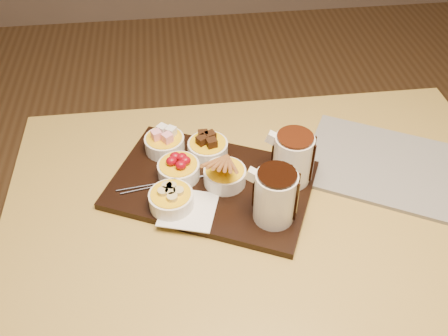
{
  "coord_description": "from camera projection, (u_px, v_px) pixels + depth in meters",
  "views": [
    {
      "loc": [
        -0.19,
        -0.78,
        1.6
      ],
      "look_at": [
        -0.09,
        0.06,
        0.81
      ],
      "focal_mm": 40.0,
      "sensor_mm": 36.0,
      "label": 1
    }
  ],
  "objects": [
    {
      "name": "bowl_strawberries",
      "position": [
        179.0,
        170.0,
        1.18
      ],
      "size": [
        0.1,
        0.1,
        0.04
      ],
      "primitive_type": "cylinder",
      "color": "white",
      "rests_on": "serving_board"
    },
    {
      "name": "fondue_skewers",
      "position": [
        171.0,
        181.0,
        1.18
      ],
      "size": [
        0.06,
        0.26,
        0.01
      ],
      "primitive_type": null,
      "rotation": [
        0.0,
        0.0,
        -1.45
      ],
      "color": "silver",
      "rests_on": "serving_board"
    },
    {
      "name": "pitcher_dark_chocolate",
      "position": [
        275.0,
        197.0,
        1.06
      ],
      "size": [
        0.12,
        0.12,
        0.12
      ],
      "primitive_type": "cylinder",
      "rotation": [
        0.0,
        0.0,
        -0.44
      ],
      "color": "silver",
      "rests_on": "serving_board"
    },
    {
      "name": "pitcher_milk_chocolate",
      "position": [
        293.0,
        159.0,
        1.15
      ],
      "size": [
        0.12,
        0.12,
        0.12
      ],
      "primitive_type": "cylinder",
      "rotation": [
        0.0,
        0.0,
        -0.44
      ],
      "color": "silver",
      "rests_on": "serving_board"
    },
    {
      "name": "napkin",
      "position": [
        188.0,
        209.0,
        1.11
      ],
      "size": [
        0.15,
        0.15,
        0.0
      ],
      "primitive_type": "cube",
      "rotation": [
        0.0,
        0.0,
        -0.3
      ],
      "color": "white",
      "rests_on": "serving_board"
    },
    {
      "name": "dining_table",
      "position": [
        263.0,
        229.0,
        1.23
      ],
      "size": [
        1.2,
        0.8,
        0.75
      ],
      "color": "#AB8E3F",
      "rests_on": "ground"
    },
    {
      "name": "serving_board",
      "position": [
        212.0,
        185.0,
        1.19
      ],
      "size": [
        0.54,
        0.47,
        0.02
      ],
      "primitive_type": "cube",
      "rotation": [
        0.0,
        0.0,
        -0.44
      ],
      "color": "black",
      "rests_on": "dining_table"
    },
    {
      "name": "newspaper",
      "position": [
        379.0,
        164.0,
        1.25
      ],
      "size": [
        0.45,
        0.42,
        0.01
      ],
      "primitive_type": "cube",
      "rotation": [
        0.0,
        0.0,
        -0.5
      ],
      "color": "beige",
      "rests_on": "dining_table"
    },
    {
      "name": "bowl_cake",
      "position": [
        208.0,
        149.0,
        1.24
      ],
      "size": [
        0.1,
        0.1,
        0.04
      ],
      "primitive_type": "cylinder",
      "color": "white",
      "rests_on": "serving_board"
    },
    {
      "name": "bowl_bananas",
      "position": [
        171.0,
        200.0,
        1.11
      ],
      "size": [
        0.1,
        0.1,
        0.04
      ],
      "primitive_type": "cylinder",
      "color": "white",
      "rests_on": "serving_board"
    },
    {
      "name": "bowl_biscotti",
      "position": [
        225.0,
        176.0,
        1.17
      ],
      "size": [
        0.1,
        0.1,
        0.04
      ],
      "primitive_type": "cylinder",
      "color": "white",
      "rests_on": "serving_board"
    },
    {
      "name": "bowl_marshmallows",
      "position": [
        165.0,
        144.0,
        1.25
      ],
      "size": [
        0.1,
        0.1,
        0.04
      ],
      "primitive_type": "cylinder",
      "color": "white",
      "rests_on": "serving_board"
    }
  ]
}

